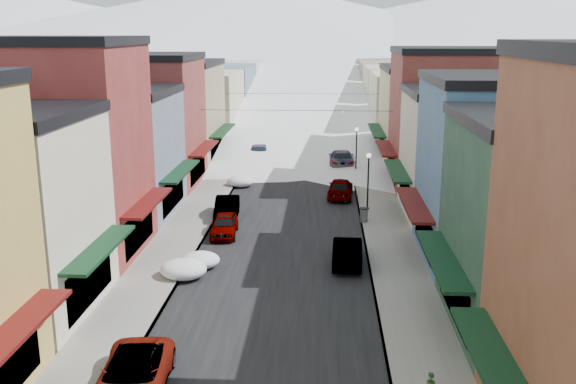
# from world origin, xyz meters

# --- Properties ---
(road) EXTENTS (10.00, 160.00, 0.01)m
(road) POSITION_xyz_m (0.00, 60.00, 0.01)
(road) COLOR black
(road) RESTS_ON ground
(sidewalk_left) EXTENTS (3.20, 160.00, 0.15)m
(sidewalk_left) POSITION_xyz_m (-6.60, 60.00, 0.07)
(sidewalk_left) COLOR gray
(sidewalk_left) RESTS_ON ground
(sidewalk_right) EXTENTS (3.20, 160.00, 0.15)m
(sidewalk_right) POSITION_xyz_m (6.60, 60.00, 0.07)
(sidewalk_right) COLOR gray
(sidewalk_right) RESTS_ON ground
(curb_left) EXTENTS (0.10, 160.00, 0.15)m
(curb_left) POSITION_xyz_m (-5.05, 60.00, 0.07)
(curb_left) COLOR slate
(curb_left) RESTS_ON ground
(curb_right) EXTENTS (0.10, 160.00, 0.15)m
(curb_right) POSITION_xyz_m (5.05, 60.00, 0.07)
(curb_right) COLOR slate
(curb_right) RESTS_ON ground
(bldg_l_brick_near) EXTENTS (12.30, 8.20, 12.50)m
(bldg_l_brick_near) POSITION_xyz_m (-13.69, 20.50, 6.26)
(bldg_l_brick_near) COLOR maroon
(bldg_l_brick_near) RESTS_ON ground
(bldg_l_grayblue) EXTENTS (11.30, 9.20, 9.00)m
(bldg_l_grayblue) POSITION_xyz_m (-13.19, 29.00, 4.51)
(bldg_l_grayblue) COLOR slate
(bldg_l_grayblue) RESTS_ON ground
(bldg_l_brick_far) EXTENTS (13.30, 9.20, 11.00)m
(bldg_l_brick_far) POSITION_xyz_m (-14.19, 38.00, 5.51)
(bldg_l_brick_far) COLOR maroon
(bldg_l_brick_far) RESTS_ON ground
(bldg_l_tan) EXTENTS (11.30, 11.20, 10.00)m
(bldg_l_tan) POSITION_xyz_m (-13.19, 48.00, 5.01)
(bldg_l_tan) COLOR #9B8765
(bldg_l_tan) RESTS_ON ground
(bldg_r_blue) EXTENTS (11.30, 9.20, 10.50)m
(bldg_r_blue) POSITION_xyz_m (13.19, 21.00, 5.26)
(bldg_r_blue) COLOR #3C6389
(bldg_r_blue) RESTS_ON ground
(bldg_r_cream) EXTENTS (12.30, 9.20, 9.00)m
(bldg_r_cream) POSITION_xyz_m (13.69, 30.00, 4.51)
(bldg_r_cream) COLOR beige
(bldg_r_cream) RESTS_ON ground
(bldg_r_brick_far) EXTENTS (13.30, 9.20, 11.50)m
(bldg_r_brick_far) POSITION_xyz_m (14.19, 39.00, 5.76)
(bldg_r_brick_far) COLOR maroon
(bldg_r_brick_far) RESTS_ON ground
(bldg_r_tan) EXTENTS (11.30, 11.20, 9.50)m
(bldg_r_tan) POSITION_xyz_m (13.19, 49.00, 4.76)
(bldg_r_tan) COLOR tan
(bldg_r_tan) RESTS_ON ground
(distant_blocks) EXTENTS (34.00, 55.00, 8.00)m
(distant_blocks) POSITION_xyz_m (0.00, 83.00, 4.00)
(distant_blocks) COLOR gray
(distant_blocks) RESTS_ON ground
(mountain_ridge) EXTENTS (670.00, 340.00, 34.00)m
(mountain_ridge) POSITION_xyz_m (-19.47, 277.18, 14.36)
(mountain_ridge) COLOR silver
(mountain_ridge) RESTS_ON ground
(overhead_cables) EXTENTS (16.40, 15.04, 0.04)m
(overhead_cables) POSITION_xyz_m (0.00, 47.50, 6.20)
(overhead_cables) COLOR black
(overhead_cables) RESTS_ON ground
(car_white_suv) EXTENTS (2.81, 5.41, 1.46)m
(car_white_suv) POSITION_xyz_m (-4.30, 5.85, 0.73)
(car_white_suv) COLOR silver
(car_white_suv) RESTS_ON ground
(car_silver_sedan) EXTENTS (1.85, 4.11, 1.37)m
(car_silver_sedan) POSITION_xyz_m (-3.88, 24.52, 0.69)
(car_silver_sedan) COLOR #95969C
(car_silver_sedan) RESTS_ON ground
(car_dark_hatch) EXTENTS (1.92, 4.62, 1.49)m
(car_dark_hatch) POSITION_xyz_m (-4.30, 28.39, 0.74)
(car_dark_hatch) COLOR black
(car_dark_hatch) RESTS_ON ground
(car_silver_wagon) EXTENTS (2.50, 5.61, 1.60)m
(car_silver_wagon) POSITION_xyz_m (-4.11, 48.52, 0.80)
(car_silver_wagon) COLOR gray
(car_silver_wagon) RESTS_ON ground
(car_green_sedan) EXTENTS (1.78, 4.68, 1.52)m
(car_green_sedan) POSITION_xyz_m (3.83, 19.72, 0.76)
(car_green_sedan) COLOR black
(car_green_sedan) RESTS_ON ground
(car_gray_suv) EXTENTS (2.23, 4.80, 1.59)m
(car_gray_suv) POSITION_xyz_m (3.76, 34.59, 0.80)
(car_gray_suv) COLOR #97999F
(car_gray_suv) RESTS_ON ground
(car_black_sedan) EXTENTS (2.55, 5.98, 1.72)m
(car_black_sedan) POSITION_xyz_m (4.09, 46.14, 0.86)
(car_black_sedan) COLOR black
(car_black_sedan) RESTS_ON ground
(car_lane_silver) EXTENTS (2.42, 5.01, 1.65)m
(car_lane_silver) POSITION_xyz_m (-1.86, 55.71, 0.83)
(car_lane_silver) COLOR gray
(car_lane_silver) RESTS_ON ground
(car_lane_white) EXTENTS (2.90, 6.16, 1.70)m
(car_lane_white) POSITION_xyz_m (1.36, 70.51, 0.85)
(car_lane_white) COLOR silver
(car_lane_white) RESTS_ON ground
(trash_can) EXTENTS (0.57, 0.57, 0.98)m
(trash_can) POSITION_xyz_m (5.20, 27.57, 0.65)
(trash_can) COLOR slate
(trash_can) RESTS_ON sidewalk_right
(streetlamp_near) EXTENTS (0.34, 0.34, 4.13)m
(streetlamp_near) POSITION_xyz_m (5.64, 30.83, 2.76)
(streetlamp_near) COLOR black
(streetlamp_near) RESTS_ON sidewalk_right
(streetlamp_far) EXTENTS (0.36, 0.36, 4.27)m
(streetlamp_far) POSITION_xyz_m (5.33, 42.55, 2.84)
(streetlamp_far) COLOR black
(streetlamp_far) RESTS_ON sidewalk_right
(planter_far) EXTENTS (0.44, 0.44, 0.56)m
(planter_far) POSITION_xyz_m (6.45, 6.72, 0.43)
(planter_far) COLOR #315125
(planter_far) RESTS_ON sidewalk_right
(snow_pile_near) EXTENTS (2.14, 2.52, 0.91)m
(snow_pile_near) POSITION_xyz_m (-4.28, 18.75, 0.43)
(snow_pile_near) COLOR white
(snow_pile_near) RESTS_ON ground
(snow_pile_mid) EXTENTS (2.49, 2.73, 1.05)m
(snow_pile_mid) POSITION_xyz_m (-4.88, 17.12, 0.50)
(snow_pile_mid) COLOR white
(snow_pile_mid) RESTS_ON ground
(snow_pile_far) EXTENTS (2.25, 2.58, 0.95)m
(snow_pile_far) POSITION_xyz_m (-4.54, 37.80, 0.45)
(snow_pile_far) COLOR white
(snow_pile_far) RESTS_ON ground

